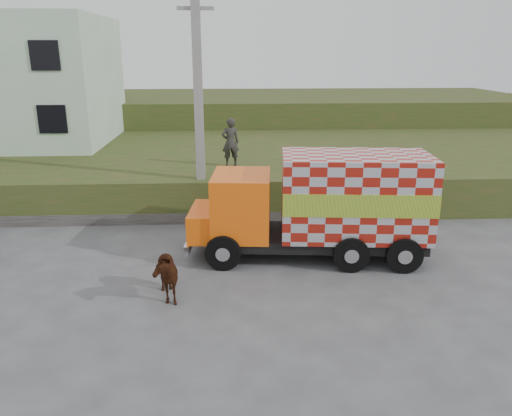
{
  "coord_description": "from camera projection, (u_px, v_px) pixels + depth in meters",
  "views": [
    {
      "loc": [
        0.06,
        -12.84,
        5.88
      ],
      "look_at": [
        0.82,
        1.64,
        1.3
      ],
      "focal_mm": 35.0,
      "sensor_mm": 36.0,
      "label": 1
    }
  ],
  "objects": [
    {
      "name": "embankment_far",
      "position": [
        229.0,
        117.0,
        34.5
      ],
      "size": [
        40.0,
        12.0,
        3.0
      ],
      "primitive_type": "cube",
      "color": "#284517",
      "rests_on": "ground"
    },
    {
      "name": "retaining_strip",
      "position": [
        174.0,
        217.0,
        17.84
      ],
      "size": [
        16.0,
        0.5,
        0.4
      ],
      "primitive_type": "cube",
      "color": "#595651",
      "rests_on": "ground"
    },
    {
      "name": "building",
      "position": [
        4.0,
        80.0,
        24.48
      ],
      "size": [
        10.0,
        8.0,
        6.0
      ],
      "primitive_type": "cube",
      "color": "beige",
      "rests_on": "embankment"
    },
    {
      "name": "ground",
      "position": [
        230.0,
        270.0,
        14.0
      ],
      "size": [
        120.0,
        120.0,
        0.0
      ],
      "primitive_type": "plane",
      "color": "#474749",
      "rests_on": "ground"
    },
    {
      "name": "pedestrian",
      "position": [
        230.0,
        142.0,
        19.58
      ],
      "size": [
        0.77,
        0.58,
        1.9
      ],
      "primitive_type": "imported",
      "rotation": [
        0.0,
        0.0,
        3.33
      ],
      "color": "#282624",
      "rests_on": "embankment"
    },
    {
      "name": "embankment",
      "position": [
        229.0,
        166.0,
        23.29
      ],
      "size": [
        40.0,
        12.0,
        1.5
      ],
      "primitive_type": "cube",
      "color": "#284517",
      "rests_on": "ground"
    },
    {
      "name": "cargo_truck",
      "position": [
        322.0,
        205.0,
        14.5
      ],
      "size": [
        7.11,
        2.94,
        3.09
      ],
      "rotation": [
        0.0,
        0.0,
        -0.09
      ],
      "color": "black",
      "rests_on": "ground"
    },
    {
      "name": "utility_pole",
      "position": [
        199.0,
        106.0,
        17.1
      ],
      "size": [
        1.2,
        0.3,
        8.0
      ],
      "color": "gray",
      "rests_on": "ground"
    },
    {
      "name": "cow",
      "position": [
        162.0,
        273.0,
        12.26
      ],
      "size": [
        1.17,
        1.71,
        1.32
      ],
      "primitive_type": "imported",
      "rotation": [
        0.0,
        0.0,
        0.32
      ],
      "color": "black",
      "rests_on": "ground"
    }
  ]
}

